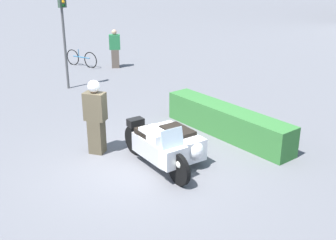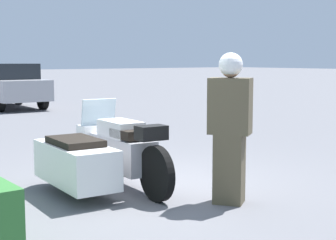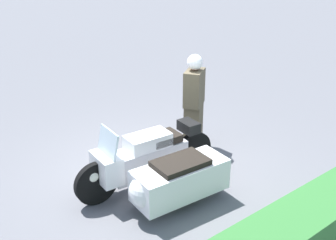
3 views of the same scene
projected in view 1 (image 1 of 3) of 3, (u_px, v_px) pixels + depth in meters
ground_plane at (139, 165)px, 9.71m from camera, size 160.00×160.00×0.00m
police_motorcycle at (169, 145)px, 9.60m from camera, size 2.56×1.42×1.17m
officer_rider at (96, 115)px, 9.99m from camera, size 0.58×0.53×1.83m
hedge_bush_curbside at (227, 122)px, 11.19m from camera, size 4.05×0.68×0.78m
traffic_light_far at (64, 29)px, 14.65m from camera, size 0.22×0.28×3.28m
pedestrian_bystander at (115, 49)px, 18.09m from camera, size 0.49×0.54×1.65m
bicycle_parked at (82, 59)px, 18.48m from camera, size 1.67×0.62×0.76m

